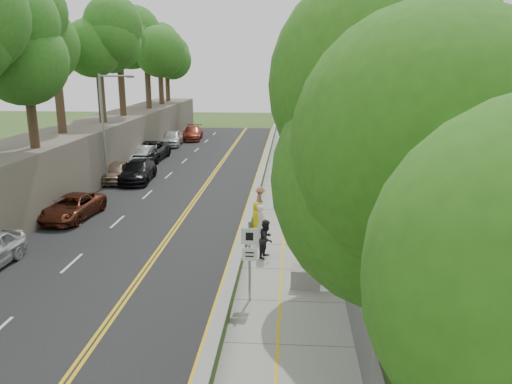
% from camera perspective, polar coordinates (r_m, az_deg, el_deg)
% --- Properties ---
extents(ground, '(140.00, 140.00, 0.00)m').
position_cam_1_polar(ground, '(22.09, -2.81, -8.73)').
color(ground, '#33511E').
rests_on(ground, ground).
extents(road, '(11.20, 66.00, 0.04)m').
position_cam_1_polar(road, '(37.05, -8.36, 0.82)').
color(road, black).
rests_on(road, ground).
extents(sidewalk, '(4.20, 66.00, 0.05)m').
position_cam_1_polar(sidewalk, '(36.20, 4.03, 0.62)').
color(sidewalk, gray).
rests_on(sidewalk, ground).
extents(jersey_barrier, '(0.42, 66.00, 0.60)m').
position_cam_1_polar(jersey_barrier, '(36.20, 0.40, 1.10)').
color(jersey_barrier, '#78CE2E').
rests_on(jersey_barrier, ground).
extents(rock_embankment, '(5.00, 66.00, 4.00)m').
position_cam_1_polar(rock_embankment, '(39.19, -20.14, 3.79)').
color(rock_embankment, '#595147').
rests_on(rock_embankment, ground).
extents(chainlink_fence, '(0.04, 66.00, 2.00)m').
position_cam_1_polar(chainlink_fence, '(36.04, 7.40, 2.06)').
color(chainlink_fence, slate).
rests_on(chainlink_fence, ground).
extents(trees_embankment, '(6.40, 66.00, 13.00)m').
position_cam_1_polar(trees_embankment, '(38.45, -20.57, 16.32)').
color(trees_embankment, '#337521').
rests_on(trees_embankment, rock_embankment).
extents(trees_fenceside, '(7.00, 66.00, 14.00)m').
position_cam_1_polar(trees_fenceside, '(35.46, 11.59, 11.48)').
color(trees_fenceside, '#34761C').
rests_on(trees_fenceside, ground).
extents(streetlight, '(2.52, 0.22, 8.00)m').
position_cam_1_polar(streetlight, '(36.75, -16.76, 7.57)').
color(streetlight, gray).
rests_on(streetlight, ground).
extents(signpost, '(0.62, 0.09, 3.10)m').
position_cam_1_polar(signpost, '(18.47, -0.74, -6.94)').
color(signpost, gray).
rests_on(signpost, sidewalk).
extents(construction_barrel, '(0.57, 0.57, 0.94)m').
position_cam_1_polar(construction_barrel, '(43.48, 6.32, 3.60)').
color(construction_barrel, red).
rests_on(construction_barrel, sidewalk).
extents(concrete_block, '(1.25, 0.99, 0.77)m').
position_cam_1_polar(concrete_block, '(20.28, 5.76, -9.67)').
color(concrete_block, gray).
rests_on(concrete_block, sidewalk).
extents(car_2, '(2.63, 5.01, 1.35)m').
position_cam_1_polar(car_2, '(30.45, -20.26, -1.63)').
color(car_2, '#5F2818').
rests_on(car_2, road).
extents(car_3, '(2.57, 5.49, 1.55)m').
position_cam_1_polar(car_3, '(38.63, -13.35, 2.35)').
color(car_3, black).
rests_on(car_3, road).
extents(car_4, '(1.89, 4.45, 1.50)m').
position_cam_1_polar(car_4, '(38.95, -15.69, 2.25)').
color(car_4, gray).
rests_on(car_4, road).
extents(car_5, '(1.67, 4.80, 1.58)m').
position_cam_1_polar(car_5, '(44.99, -12.96, 4.08)').
color(car_5, silver).
rests_on(car_5, road).
extents(car_6, '(2.91, 6.10, 1.68)m').
position_cam_1_polar(car_6, '(46.81, -12.15, 4.59)').
color(car_6, black).
rests_on(car_6, road).
extents(car_7, '(2.56, 5.47, 1.54)m').
position_cam_1_polar(car_7, '(58.75, -7.30, 6.71)').
color(car_7, maroon).
rests_on(car_7, road).
extents(car_8, '(2.34, 4.93, 1.63)m').
position_cam_1_polar(car_8, '(54.72, -9.55, 6.09)').
color(car_8, silver).
rests_on(car_8, road).
extents(painter_0, '(0.77, 0.92, 1.61)m').
position_cam_1_polar(painter_0, '(26.36, 0.07, -2.82)').
color(painter_0, yellow).
rests_on(painter_0, sidewalk).
extents(painter_1, '(0.61, 0.78, 1.89)m').
position_cam_1_polar(painter_1, '(24.85, 0.59, -3.57)').
color(painter_1, white).
rests_on(painter_1, sidewalk).
extents(painter_2, '(0.94, 1.05, 1.78)m').
position_cam_1_polar(painter_2, '(22.87, 1.19, -5.35)').
color(painter_2, black).
rests_on(painter_2, sidewalk).
extents(painter_3, '(0.70, 1.11, 1.64)m').
position_cam_1_polar(painter_3, '(29.33, 0.50, -0.98)').
color(painter_3, '#9A6643').
rests_on(painter_3, sidewalk).
extents(person_far, '(0.99, 0.56, 1.60)m').
position_cam_1_polar(person_far, '(42.39, 4.42, 3.81)').
color(person_far, black).
rests_on(person_far, sidewalk).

